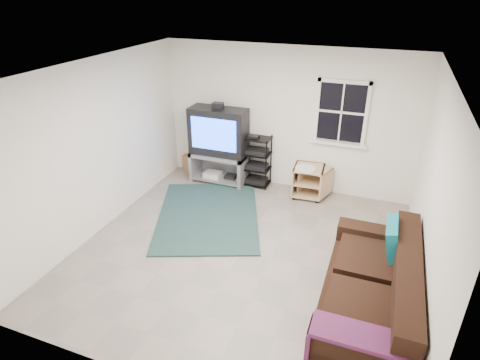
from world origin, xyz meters
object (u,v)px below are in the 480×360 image
at_px(av_rack, 257,164).
at_px(side_table_right, 308,179).
at_px(tv_unit, 219,139).
at_px(side_table_left, 316,181).
at_px(sofa, 371,296).

xyz_separation_m(av_rack, side_table_right, (1.00, -0.07, -0.10)).
height_order(tv_unit, av_rack, tv_unit).
xyz_separation_m(side_table_left, side_table_right, (-0.14, -0.06, 0.04)).
relative_size(tv_unit, side_table_right, 2.62).
xyz_separation_m(side_table_right, sofa, (1.30, -2.75, 0.02)).
bearing_deg(sofa, side_table_left, 112.55).
height_order(side_table_left, sofa, sofa).
distance_m(side_table_left, sofa, 3.04).
xyz_separation_m(side_table_left, sofa, (1.17, -2.81, 0.06)).
xyz_separation_m(av_rack, side_table_left, (1.14, -0.02, -0.14)).
bearing_deg(av_rack, sofa, -50.74).
distance_m(side_table_right, sofa, 3.05).
bearing_deg(side_table_left, av_rack, 179.19).
distance_m(av_rack, side_table_right, 1.01).
relative_size(tv_unit, sofa, 0.72).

